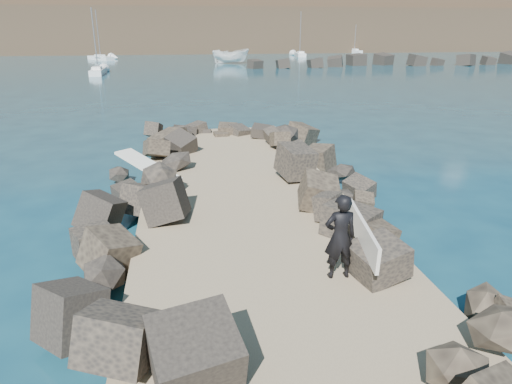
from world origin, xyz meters
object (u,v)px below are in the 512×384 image
surfer_with_board (343,236)px  sailboat_d (300,54)px  surfboard_resting (148,169)px  boat_imported (231,56)px

surfer_with_board → sailboat_d: size_ratio=0.26×
surfboard_resting → surfer_with_board: size_ratio=1.20×
surfboard_resting → sailboat_d: sailboat_d is taller
boat_imported → sailboat_d: sailboat_d is taller
boat_imported → surfer_with_board: 67.11m
surfboard_resting → boat_imported: boat_imported is taller
boat_imported → sailboat_d: size_ratio=0.69×
boat_imported → surfboard_resting: bearing=-173.7°
surfboard_resting → surfer_with_board: bearing=-100.0°
boat_imported → surfer_with_board: bearing=-169.3°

